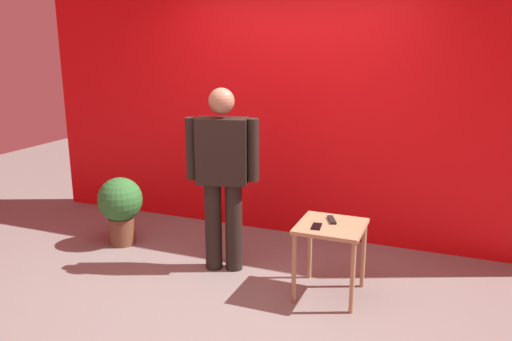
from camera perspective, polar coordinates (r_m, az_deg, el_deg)
name	(u,v)px	position (r m, az deg, el deg)	size (l,w,h in m)	color
ground_plane	(228,296)	(4.21, -3.12, -13.88)	(12.00, 12.00, 0.00)	gray
back_wall_red	(291,95)	(5.22, 4.00, 8.43)	(5.74, 0.12, 2.91)	red
standing_person	(223,171)	(4.38, -3.76, -0.05)	(0.64, 0.32, 1.62)	black
side_table	(331,236)	(4.07, 8.38, -7.28)	(0.51, 0.51, 0.60)	tan
cell_phone	(317,226)	(3.97, 6.81, -6.24)	(0.07, 0.14, 0.01)	black
tv_remote	(332,220)	(4.11, 8.49, -5.49)	(0.04, 0.17, 0.02)	black
potted_plant	(120,205)	(5.23, -14.96, -3.78)	(0.44, 0.44, 0.69)	brown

